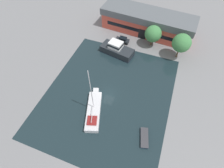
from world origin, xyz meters
TOP-DOWN VIEW (x-y plane):
  - ground_plane at (0.00, 0.00)m, footprint 440.00×440.00m
  - water_canal at (0.00, 0.00)m, footprint 29.20×34.26m
  - warehouse_building at (2.43, 27.47)m, footprint 29.10×10.63m
  - quay_tree_near_building at (5.56, 21.35)m, footprint 4.79×4.79m
  - quay_tree_by_water at (13.55, 18.84)m, footprint 4.99×4.99m
  - parked_car at (-2.93, 19.54)m, footprint 4.16×1.86m
  - sailboat_moored at (-1.31, -5.56)m, footprint 5.70×10.88m
  - motor_cruiser at (-2.97, 14.41)m, footprint 10.09×5.69m
  - small_dinghy at (10.80, -7.50)m, footprint 2.57×4.49m

SIDE VIEW (x-z plane):
  - ground_plane at x=0.00m, z-range 0.00..0.00m
  - water_canal at x=0.00m, z-range 0.00..0.01m
  - small_dinghy at x=10.80m, z-range 0.01..0.58m
  - sailboat_moored at x=-1.31m, z-range -5.96..7.49m
  - parked_car at x=-2.93m, z-range -0.01..1.78m
  - motor_cruiser at x=-2.97m, z-range -0.50..3.29m
  - warehouse_building at x=2.43m, z-range 0.04..6.72m
  - quay_tree_near_building at x=5.56m, z-range 0.84..7.31m
  - quay_tree_by_water at x=13.55m, z-range 1.26..8.80m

